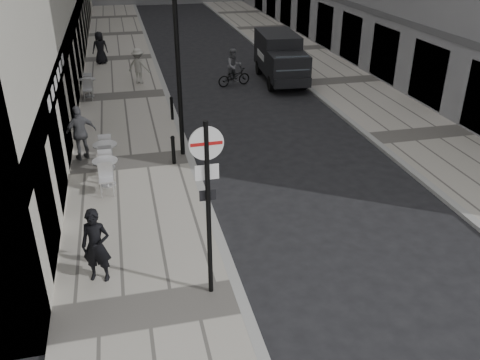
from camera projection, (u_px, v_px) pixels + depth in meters
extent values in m
cube|color=#A19B91|center=(124.00, 97.00, 24.03)|extent=(4.00, 60.00, 0.12)
cube|color=#A19B91|center=(340.00, 81.00, 26.30)|extent=(4.00, 60.00, 0.12)
imported|color=black|center=(96.00, 246.00, 11.27)|extent=(0.75, 0.60, 1.79)
cylinder|color=black|center=(209.00, 213.00, 10.38)|extent=(0.10, 0.10, 4.00)
cylinder|color=white|center=(206.00, 143.00, 9.68)|extent=(0.69, 0.06, 0.69)
cube|color=#B21414|center=(206.00, 144.00, 9.66)|extent=(0.63, 0.03, 0.07)
cube|color=white|center=(207.00, 172.00, 9.99)|extent=(0.48, 0.04, 0.32)
cylinder|color=black|center=(179.00, 74.00, 16.66)|extent=(0.15, 0.15, 5.71)
cylinder|color=black|center=(173.00, 151.00, 17.03)|extent=(0.12, 0.12, 0.93)
cylinder|color=black|center=(172.00, 109.00, 20.87)|extent=(0.12, 0.12, 0.91)
cylinder|color=black|center=(271.00, 84.00, 24.84)|extent=(0.31, 0.75, 0.74)
cylinder|color=black|center=(303.00, 82.00, 25.07)|extent=(0.31, 0.75, 0.74)
cylinder|color=black|center=(259.00, 68.00, 27.59)|extent=(0.31, 0.75, 0.74)
cylinder|color=black|center=(288.00, 66.00, 27.82)|extent=(0.31, 0.75, 0.74)
cube|color=black|center=(277.00, 50.00, 26.58)|extent=(2.08, 3.44, 1.84)
cube|color=black|center=(288.00, 68.00, 24.52)|extent=(1.96, 1.79, 1.29)
cube|color=#1E2328|center=(292.00, 64.00, 23.74)|extent=(1.63, 0.44, 0.68)
imported|color=black|center=(234.00, 77.00, 25.63)|extent=(1.83, 1.00, 0.91)
imported|color=#5E5E64|center=(234.00, 66.00, 25.37)|extent=(0.97, 0.83, 1.72)
imported|color=#4D4D51|center=(80.00, 133.00, 17.16)|extent=(1.20, 0.88, 1.90)
imported|color=#A3A097|center=(139.00, 66.00, 25.37)|extent=(1.32, 1.15, 1.77)
imported|color=black|center=(100.00, 48.00, 28.98)|extent=(1.01, 0.79, 1.81)
cylinder|color=#AEAEB0|center=(108.00, 167.00, 16.91)|extent=(0.49, 0.49, 0.03)
cylinder|color=#AEAEB0|center=(106.00, 156.00, 16.73)|extent=(0.07, 0.07, 0.83)
cylinder|color=#AEAEB0|center=(105.00, 145.00, 16.54)|extent=(0.78, 0.78, 0.03)
cylinder|color=silver|center=(108.00, 184.00, 15.82)|extent=(0.48, 0.48, 0.03)
cylinder|color=silver|center=(106.00, 173.00, 15.63)|extent=(0.07, 0.07, 0.82)
cylinder|color=silver|center=(105.00, 161.00, 15.45)|extent=(0.77, 0.77, 0.03)
cylinder|color=#B1B1B3|center=(89.00, 96.00, 23.85)|extent=(0.47, 0.47, 0.03)
cylinder|color=#B1B1B3|center=(88.00, 88.00, 23.67)|extent=(0.06, 0.06, 0.80)
cylinder|color=#B1B1B3|center=(87.00, 79.00, 23.49)|extent=(0.76, 0.76, 0.03)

